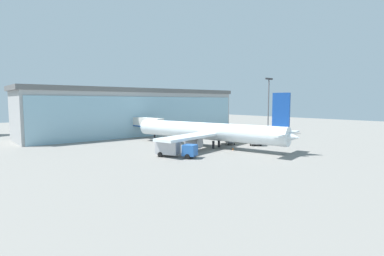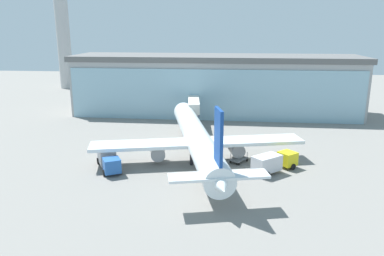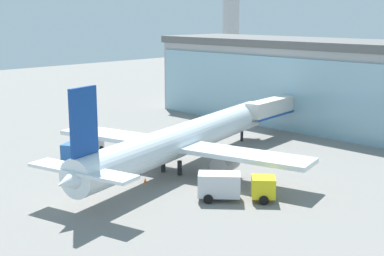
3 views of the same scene
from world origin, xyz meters
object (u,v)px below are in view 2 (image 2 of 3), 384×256
object	(u,v)px
jet_bridge	(194,105)
safety_cone_nose	(200,174)
control_tower	(62,19)
airplane	(197,139)
fuel_truck	(274,162)
catering_truck	(108,158)
baggage_cart	(239,159)
safety_cone_wingtip	(291,165)

from	to	relation	value
jet_bridge	safety_cone_nose	bearing A→B (deg)	-178.85
control_tower	safety_cone_nose	distance (m)	91.46
airplane	fuel_truck	xyz separation A→B (m)	(11.09, -3.95, -1.90)
airplane	catering_truck	distance (m)	13.39
baggage_cart	fuel_truck	bearing A→B (deg)	89.97
catering_truck	fuel_truck	bearing A→B (deg)	64.06
airplane	fuel_truck	world-z (taller)	airplane
jet_bridge	fuel_truck	bearing A→B (deg)	-157.84
control_tower	fuel_truck	bearing A→B (deg)	-49.35
airplane	catering_truck	size ratio (longest dim) A/B	5.27
control_tower	safety_cone_wingtip	world-z (taller)	control_tower
airplane	control_tower	bearing A→B (deg)	23.36
jet_bridge	fuel_truck	distance (m)	28.93
fuel_truck	baggage_cart	distance (m)	5.87
catering_truck	safety_cone_nose	distance (m)	13.48
fuel_truck	safety_cone_wingtip	xyz separation A→B (m)	(2.79, 2.21, -1.19)
jet_bridge	baggage_cart	world-z (taller)	jet_bridge
control_tower	jet_bridge	bearing A→B (deg)	-43.89
fuel_truck	safety_cone_nose	distance (m)	10.46
airplane	safety_cone_wingtip	xyz separation A→B (m)	(13.88, -1.74, -3.10)
airplane	baggage_cart	world-z (taller)	airplane
control_tower	safety_cone_nose	world-z (taller)	control_tower
catering_truck	airplane	bearing A→B (deg)	83.22
jet_bridge	safety_cone_wingtip	world-z (taller)	jet_bridge
jet_bridge	fuel_truck	size ratio (longest dim) A/B	1.81
airplane	safety_cone_wingtip	size ratio (longest dim) A/B	71.63
control_tower	safety_cone_wingtip	xyz separation A→B (m)	(63.43, -68.40, -21.95)
airplane	safety_cone_nose	size ratio (longest dim) A/B	71.63
jet_bridge	control_tower	xyz separation A→B (m)	(-47.01, 45.23, 18.08)
jet_bridge	catering_truck	distance (m)	28.14
baggage_cart	jet_bridge	bearing A→B (deg)	-122.27
catering_truck	fuel_truck	xyz separation A→B (m)	(23.44, 0.86, 0.00)
catering_truck	safety_cone_nose	size ratio (longest dim) A/B	13.60
catering_truck	fuel_truck	world-z (taller)	same
safety_cone_wingtip	airplane	bearing A→B (deg)	172.87
fuel_truck	control_tower	bearing A→B (deg)	89.84
catering_truck	fuel_truck	size ratio (longest dim) A/B	1.07
safety_cone_wingtip	safety_cone_nose	bearing A→B (deg)	-160.37
catering_truck	baggage_cart	size ratio (longest dim) A/B	2.33
baggage_cart	safety_cone_nose	world-z (taller)	baggage_cart
airplane	baggage_cart	distance (m)	7.02
airplane	fuel_truck	size ratio (longest dim) A/B	5.66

